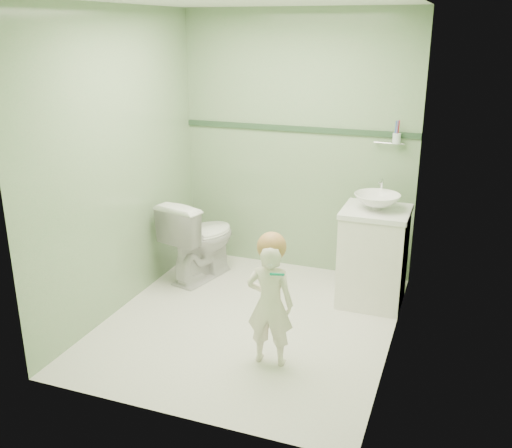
% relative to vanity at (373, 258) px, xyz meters
% --- Properties ---
extents(ground, '(2.50, 2.50, 0.00)m').
position_rel_vanity_xyz_m(ground, '(-0.84, -0.70, -0.40)').
color(ground, silver).
rests_on(ground, ground).
extents(room_shell, '(2.50, 2.54, 2.40)m').
position_rel_vanity_xyz_m(room_shell, '(-0.84, -0.70, 0.80)').
color(room_shell, '#85B07D').
rests_on(room_shell, ground).
extents(trim_stripe, '(2.20, 0.02, 0.05)m').
position_rel_vanity_xyz_m(trim_stripe, '(-0.84, 0.54, 0.95)').
color(trim_stripe, '#2D4B31').
rests_on(trim_stripe, room_shell).
extents(vanity, '(0.52, 0.50, 0.80)m').
position_rel_vanity_xyz_m(vanity, '(0.00, 0.00, 0.00)').
color(vanity, white).
rests_on(vanity, ground).
extents(counter, '(0.54, 0.52, 0.04)m').
position_rel_vanity_xyz_m(counter, '(0.00, 0.00, 0.41)').
color(counter, white).
rests_on(counter, vanity).
extents(basin, '(0.37, 0.37, 0.13)m').
position_rel_vanity_xyz_m(basin, '(0.00, 0.00, 0.49)').
color(basin, white).
rests_on(basin, counter).
extents(faucet, '(0.03, 0.13, 0.18)m').
position_rel_vanity_xyz_m(faucet, '(0.00, 0.19, 0.57)').
color(faucet, silver).
rests_on(faucet, counter).
extents(cup_holder, '(0.26, 0.07, 0.21)m').
position_rel_vanity_xyz_m(cup_holder, '(0.05, 0.48, 0.93)').
color(cup_holder, silver).
rests_on(cup_holder, room_shell).
extents(toilet, '(0.60, 0.84, 0.77)m').
position_rel_vanity_xyz_m(toilet, '(-1.58, -0.03, -0.02)').
color(toilet, white).
rests_on(toilet, ground).
extents(toddler, '(0.34, 0.24, 0.89)m').
position_rel_vanity_xyz_m(toddler, '(-0.51, -1.18, 0.05)').
color(toddler, white).
rests_on(toddler, ground).
extents(hair_cap, '(0.20, 0.20, 0.20)m').
position_rel_vanity_xyz_m(hair_cap, '(-0.51, -1.15, 0.46)').
color(hair_cap, '#B47D46').
rests_on(hair_cap, toddler).
extents(teal_toothbrush, '(0.11, 0.14, 0.08)m').
position_rel_vanity_xyz_m(teal_toothbrush, '(-0.42, -1.30, 0.34)').
color(teal_toothbrush, '#098C66').
rests_on(teal_toothbrush, toddler).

